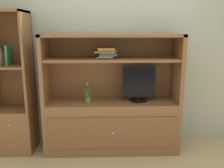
{
  "coord_description": "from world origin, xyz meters",
  "views": [
    {
      "loc": [
        -0.1,
        -2.73,
        1.65
      ],
      "look_at": [
        0.0,
        0.35,
        0.95
      ],
      "focal_mm": 38.51,
      "sensor_mm": 36.0,
      "label": 1
    }
  ],
  "objects_px": {
    "media_console": "(112,114)",
    "tv_monitor": "(139,84)",
    "potted_plant": "(88,98)",
    "magazine_stack": "(106,53)",
    "upright_book_row": "(1,56)",
    "bookshelf_tall": "(14,109)"
  },
  "relations": [
    {
      "from": "tv_monitor",
      "to": "bookshelf_tall",
      "type": "relative_size",
      "value": 0.26
    },
    {
      "from": "potted_plant",
      "to": "magazine_stack",
      "type": "xyz_separation_m",
      "value": [
        0.24,
        0.05,
        0.6
      ]
    },
    {
      "from": "media_console",
      "to": "potted_plant",
      "type": "relative_size",
      "value": 6.27
    },
    {
      "from": "bookshelf_tall",
      "to": "upright_book_row",
      "type": "distance_m",
      "value": 0.72
    },
    {
      "from": "magazine_stack",
      "to": "tv_monitor",
      "type": "bearing_deg",
      "value": -0.76
    },
    {
      "from": "media_console",
      "to": "magazine_stack",
      "type": "xyz_separation_m",
      "value": [
        -0.08,
        -0.01,
        0.84
      ]
    },
    {
      "from": "potted_plant",
      "to": "magazine_stack",
      "type": "bearing_deg",
      "value": 11.84
    },
    {
      "from": "potted_plant",
      "to": "upright_book_row",
      "type": "distance_m",
      "value": 1.25
    },
    {
      "from": "potted_plant",
      "to": "upright_book_row",
      "type": "height_order",
      "value": "upright_book_row"
    },
    {
      "from": "potted_plant",
      "to": "tv_monitor",
      "type": "bearing_deg",
      "value": 3.74
    },
    {
      "from": "bookshelf_tall",
      "to": "upright_book_row",
      "type": "height_order",
      "value": "bookshelf_tall"
    },
    {
      "from": "media_console",
      "to": "magazine_stack",
      "type": "height_order",
      "value": "media_console"
    },
    {
      "from": "media_console",
      "to": "tv_monitor",
      "type": "distance_m",
      "value": 0.56
    },
    {
      "from": "media_console",
      "to": "potted_plant",
      "type": "bearing_deg",
      "value": -170.03
    },
    {
      "from": "media_console",
      "to": "potted_plant",
      "type": "height_order",
      "value": "media_console"
    },
    {
      "from": "bookshelf_tall",
      "to": "upright_book_row",
      "type": "relative_size",
      "value": 7.17
    },
    {
      "from": "potted_plant",
      "to": "upright_book_row",
      "type": "xyz_separation_m",
      "value": [
        -1.11,
        0.05,
        0.56
      ]
    },
    {
      "from": "tv_monitor",
      "to": "media_console",
      "type": "bearing_deg",
      "value": 178.18
    },
    {
      "from": "media_console",
      "to": "tv_monitor",
      "type": "height_order",
      "value": "media_console"
    },
    {
      "from": "media_console",
      "to": "upright_book_row",
      "type": "height_order",
      "value": "media_console"
    },
    {
      "from": "tv_monitor",
      "to": "potted_plant",
      "type": "xyz_separation_m",
      "value": [
        -0.68,
        -0.04,
        -0.19
      ]
    },
    {
      "from": "potted_plant",
      "to": "magazine_stack",
      "type": "relative_size",
      "value": 0.79
    }
  ]
}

